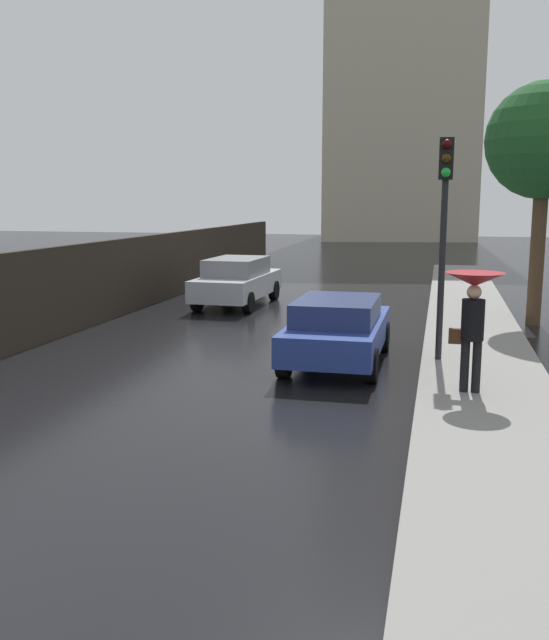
# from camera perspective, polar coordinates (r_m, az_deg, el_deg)

# --- Properties ---
(car_blue_near_kerb) EXTENTS (1.77, 4.02, 1.30)m
(car_blue_near_kerb) POSITION_cam_1_polar(r_m,az_deg,el_deg) (13.45, 5.23, -0.72)
(car_blue_near_kerb) COLOR navy
(car_blue_near_kerb) RESTS_ON ground
(car_silver_far_ahead) EXTENTS (1.84, 4.28, 1.44)m
(car_silver_far_ahead) POSITION_cam_1_polar(r_m,az_deg,el_deg) (20.97, -3.08, 3.26)
(car_silver_far_ahead) COLOR #B2B5BA
(car_silver_far_ahead) RESTS_ON ground
(pedestrian_with_umbrella_near) EXTENTS (0.92, 0.92, 1.90)m
(pedestrian_with_umbrella_near) POSITION_cam_1_polar(r_m,az_deg,el_deg) (11.22, 16.05, 1.53)
(pedestrian_with_umbrella_near) COLOR black
(pedestrian_with_umbrella_near) RESTS_ON sidewalk_strip
(traffic_light) EXTENTS (0.26, 0.39, 4.13)m
(traffic_light) POSITION_cam_1_polar(r_m,az_deg,el_deg) (13.32, 13.79, 8.97)
(traffic_light) COLOR black
(traffic_light) RESTS_ON sidewalk_strip
(street_tree_near) EXTENTS (2.85, 2.85, 6.01)m
(street_tree_near) POSITION_cam_1_polar(r_m,az_deg,el_deg) (18.72, 21.31, 13.43)
(street_tree_near) COLOR #4C3823
(street_tree_near) RESTS_ON ground
(distant_tower) EXTENTS (13.45, 13.16, 34.68)m
(distant_tower) POSITION_cam_1_polar(r_m,az_deg,el_deg) (60.65, 10.12, 23.24)
(distant_tower) COLOR #B2A88E
(distant_tower) RESTS_ON ground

